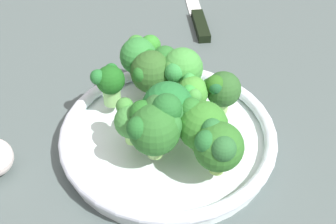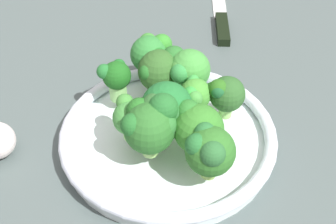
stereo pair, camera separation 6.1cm
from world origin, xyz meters
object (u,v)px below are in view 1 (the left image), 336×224
Objects in this scene: broccoli_floret_5 at (154,128)px; broccoli_floret_8 at (167,109)px; broccoli_floret_3 at (110,81)px; broccoli_floret_1 at (194,94)px; broccoli_floret_7 at (218,147)px; broccoli_floret_2 at (140,54)px; broccoli_floret_6 at (134,119)px; broccoli_floret_0 at (153,69)px; broccoli_floret_10 at (181,70)px; bowl at (168,136)px; broccoli_floret_4 at (202,125)px; knife at (197,14)px; broccoli_floret_9 at (221,89)px.

broccoli_floret_8 is at bearing -93.03° from broccoli_floret_5.
broccoli_floret_3 is at bearing -17.27° from broccoli_floret_8.
broccoli_floret_1 is 0.87× the size of broccoli_floret_7.
broccoli_floret_2 is 13.43cm from broccoli_floret_6.
broccoli_floret_1 is at bearing 159.72° from broccoli_floret_0.
broccoli_floret_0 is 17.67cm from broccoli_floret_7.
broccoli_floret_10 is (-7.06, 1.03, 0.04)cm from broccoli_floret_2.
broccoli_floret_1 reaches higher than bowl.
broccoli_floret_4 reaches higher than knife.
broccoli_floret_9 is (3.36, -10.80, -0.37)cm from broccoli_floret_7.
broccoli_floret_2 is at bearing 91.52° from knife.
broccoli_floret_5 is 8.15cm from broccoli_floret_7.
broccoli_floret_2 is at bearing -34.54° from broccoli_floret_0.
broccoli_floret_5 is (-5.63, 11.46, 0.65)cm from broccoli_floret_0.
broccoli_floret_5 reaches higher than bowl.
bowl is 11.19cm from broccoli_floret_3.
broccoli_floret_3 is 15.51cm from broccoli_floret_4.
broccoli_floret_9 is at bearing -129.78° from bowl.
bowl is 4.29× the size of broccoli_floret_2.
broccoli_floret_4 is at bearing 111.99° from knife.
bowl is 35.46cm from knife.
knife is (11.31, -30.52, -6.61)cm from broccoli_floret_1.
broccoli_floret_8 is (-9.00, 10.19, 0.77)cm from broccoli_floret_2.
broccoli_floret_3 is 0.80× the size of broccoli_floret_5.
bowl is 4.77× the size of broccoli_floret_1.
broccoli_floret_2 reaches higher than bowl.
broccoli_floret_4 reaches higher than broccoli_floret_6.
bowl is 4.83× the size of broccoli_floret_3.
broccoli_floret_3 is 15.52cm from broccoli_floret_9.
broccoli_floret_4 is 1.01× the size of broccoli_floret_7.
broccoli_floret_8 reaches higher than broccoli_floret_3.
bowl is 4.10× the size of broccoli_floret_4.
broccoli_floret_6 is 0.90× the size of broccoli_floret_9.
broccoli_floret_0 is 10.40cm from broccoli_floret_9.
broccoli_floret_8 is 37.84cm from knife.
broccoli_floret_3 is at bearing -39.46° from broccoli_floret_6.
broccoli_floret_3 is at bearing -33.45° from broccoli_floret_5.
broccoli_floret_0 is 0.87× the size of broccoli_floret_8.
broccoli_floret_0 is 0.31× the size of knife.
broccoli_floret_10 is at bearing -82.07° from broccoli_floret_5.
broccoli_floret_6 is (-5.24, 12.35, -0.61)cm from broccoli_floret_2.
broccoli_floret_7 is (-6.33, 8.33, 0.40)cm from broccoli_floret_1.
bowl is 11.36cm from broccoli_floret_7.
broccoli_floret_0 is 9.94cm from broccoli_floret_8.
knife is (9.11, -34.25, -1.07)cm from bowl.
broccoli_floret_9 is at bearing -72.71° from broccoli_floret_7.
broccoli_floret_2 is at bearing -37.01° from broccoli_floret_4.
bowl is 3.53× the size of broccoli_floret_8.
broccoli_floret_7 reaches higher than broccoli_floret_6.
knife is at bearing -91.01° from broccoli_floret_3.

